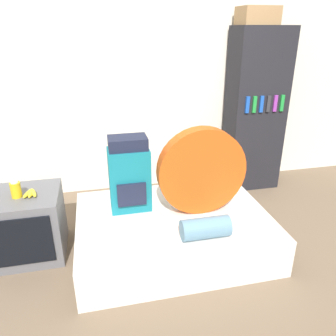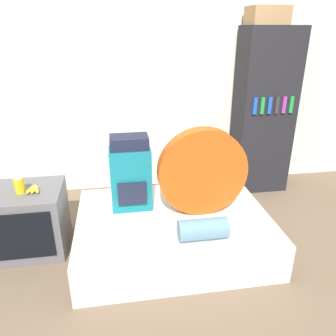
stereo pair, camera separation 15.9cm
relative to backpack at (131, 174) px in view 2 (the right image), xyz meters
name	(u,v)px [view 2 (the right image)]	position (x,y,z in m)	size (l,w,h in m)	color
ground_plane	(184,279)	(0.36, -0.64, -0.66)	(16.00, 16.00, 0.00)	brown
wall_back	(154,80)	(0.36, 1.15, 0.64)	(8.00, 0.05, 2.60)	silver
bed	(173,231)	(0.34, -0.21, -0.49)	(1.66, 1.21, 0.34)	silver
backpack	(131,174)	(0.00, 0.00, 0.00)	(0.35, 0.27, 0.67)	#14707F
tent_bag	(202,172)	(0.60, -0.18, 0.06)	(0.77, 0.13, 0.77)	#D14C14
sleeping_roll	(203,229)	(0.51, -0.59, -0.24)	(0.38, 0.17, 0.17)	#5B849E
television	(31,220)	(-0.89, -0.01, -0.37)	(0.57, 0.56, 0.58)	#5B5B60
canister	(19,185)	(-0.92, -0.04, -0.01)	(0.08, 0.08, 0.14)	gold
banana_bunch	(34,189)	(-0.82, -0.03, -0.07)	(0.13, 0.16, 0.04)	yellow
bookshelf	(264,113)	(1.60, 0.87, 0.28)	(0.63, 0.42, 1.87)	black
cardboard_box	(267,15)	(1.52, 0.88, 1.30)	(0.39, 0.31, 0.18)	#99754C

